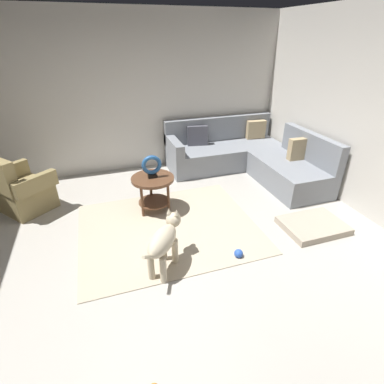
% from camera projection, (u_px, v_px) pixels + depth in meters
% --- Properties ---
extents(ground_plane, '(6.00, 6.00, 0.10)m').
position_uv_depth(ground_plane, '(171.00, 268.00, 3.31)').
color(ground_plane, '#B7B2A8').
extents(wall_back, '(6.00, 0.12, 2.70)m').
position_uv_depth(wall_back, '(125.00, 95.00, 5.10)').
color(wall_back, silver).
rests_on(wall_back, ground_plane).
extents(area_rug, '(2.30, 1.90, 0.01)m').
position_uv_depth(area_rug, '(168.00, 228.00, 3.91)').
color(area_rug, '#BCAD93').
rests_on(area_rug, ground_plane).
extents(sectional_couch, '(2.20, 2.25, 0.88)m').
position_uv_depth(sectional_couch, '(247.00, 157.00, 5.39)').
color(sectional_couch, gray).
rests_on(sectional_couch, ground_plane).
extents(armchair, '(0.97, 1.00, 0.88)m').
position_uv_depth(armchair, '(22.00, 191.00, 4.16)').
color(armchair, olive).
rests_on(armchair, ground_plane).
extents(side_table, '(0.60, 0.60, 0.54)m').
position_uv_depth(side_table, '(153.00, 185.00, 4.11)').
color(side_table, brown).
rests_on(side_table, ground_plane).
extents(torus_sculpture, '(0.28, 0.08, 0.33)m').
position_uv_depth(torus_sculpture, '(152.00, 166.00, 3.97)').
color(torus_sculpture, black).
rests_on(torus_sculpture, side_table).
extents(dog_bed_mat, '(0.80, 0.60, 0.09)m').
position_uv_depth(dog_bed_mat, '(313.00, 226.00, 3.89)').
color(dog_bed_mat, '#B2A38E').
rests_on(dog_bed_mat, ground_plane).
extents(dog, '(0.57, 0.70, 0.63)m').
position_uv_depth(dog, '(164.00, 240.00, 3.07)').
color(dog, beige).
rests_on(dog, ground_plane).
extents(dog_toy_ball, '(0.10, 0.10, 0.10)m').
position_uv_depth(dog_toy_ball, '(239.00, 253.00, 3.38)').
color(dog_toy_ball, blue).
rests_on(dog_toy_ball, ground_plane).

